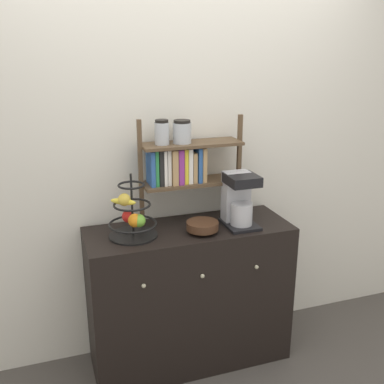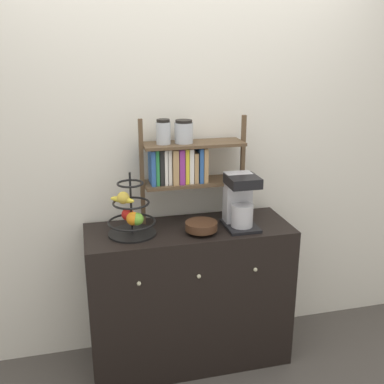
# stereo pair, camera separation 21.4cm
# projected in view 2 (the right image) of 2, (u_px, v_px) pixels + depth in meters

# --- Properties ---
(ground_plane) EXTENTS (12.00, 12.00, 0.00)m
(ground_plane) POSITION_uv_depth(u_px,v_px,m) (198.00, 380.00, 2.71)
(ground_plane) COLOR #47423D
(wall_back) EXTENTS (7.00, 0.05, 2.60)m
(wall_back) POSITION_uv_depth(u_px,v_px,m) (179.00, 152.00, 2.77)
(wall_back) COLOR silver
(wall_back) RESTS_ON ground_plane
(sideboard) EXTENTS (1.22, 0.47, 0.90)m
(sideboard) POSITION_uv_depth(u_px,v_px,m) (189.00, 295.00, 2.78)
(sideboard) COLOR black
(sideboard) RESTS_ON ground_plane
(coffee_maker) EXTENTS (0.18, 0.24, 0.32)m
(coffee_maker) POSITION_uv_depth(u_px,v_px,m) (240.00, 201.00, 2.63)
(coffee_maker) COLOR black
(coffee_maker) RESTS_ON sideboard
(fruit_stand) EXTENTS (0.27, 0.27, 0.37)m
(fruit_stand) POSITION_uv_depth(u_px,v_px,m) (131.00, 215.00, 2.52)
(fruit_stand) COLOR black
(fruit_stand) RESTS_ON sideboard
(wooden_bowl) EXTENTS (0.18, 0.18, 0.07)m
(wooden_bowl) POSITION_uv_depth(u_px,v_px,m) (201.00, 226.00, 2.57)
(wooden_bowl) COLOR #422819
(wooden_bowl) RESTS_ON sideboard
(shelf_hutch) EXTENTS (0.64, 0.20, 0.63)m
(shelf_hutch) POSITION_uv_depth(u_px,v_px,m) (183.00, 160.00, 2.65)
(shelf_hutch) COLOR brown
(shelf_hutch) RESTS_ON sideboard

